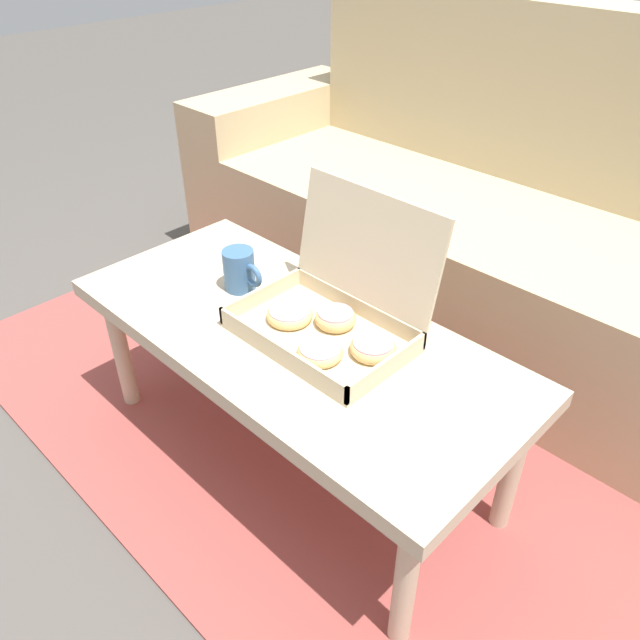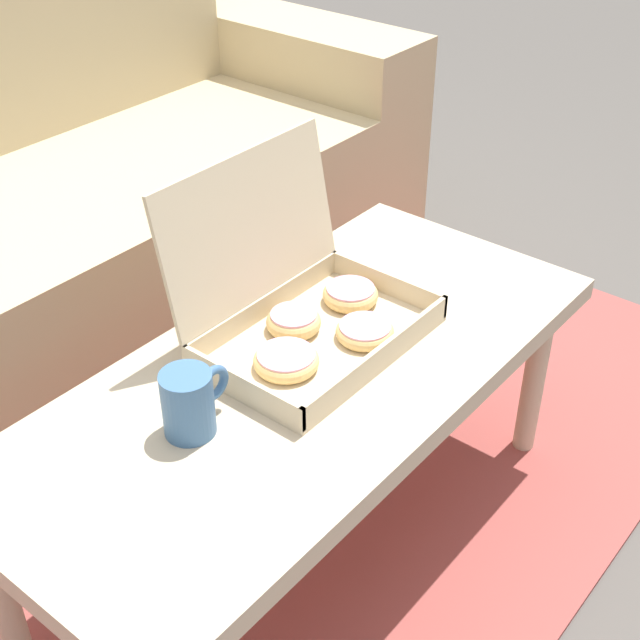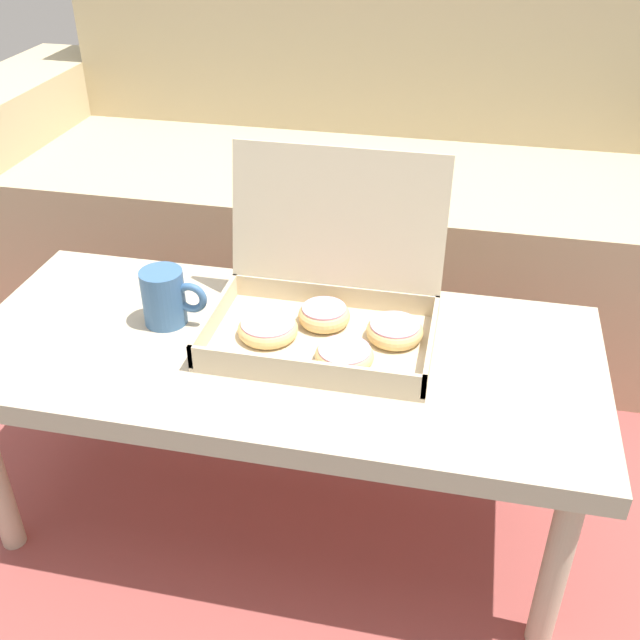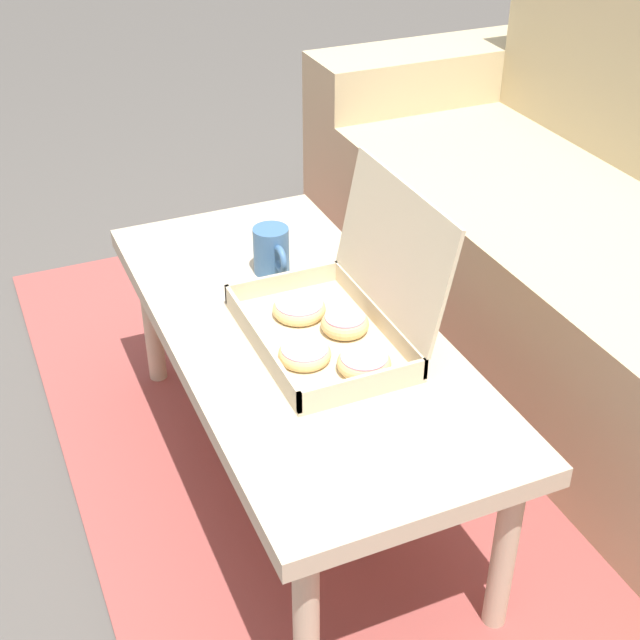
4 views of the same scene
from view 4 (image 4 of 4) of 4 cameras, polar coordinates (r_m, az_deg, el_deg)
ground_plane at (r=2.05m, az=1.88°, el=-9.35°), size 12.00×12.00×0.00m
area_rug at (r=2.17m, az=9.14°, el=-7.00°), size 2.33×1.78×0.01m
coffee_table at (r=1.78m, az=-1.48°, el=-1.59°), size 1.11×0.50×0.42m
pastry_box at (r=1.69m, az=1.25°, el=0.24°), size 0.39×0.30×0.30m
coffee_mug at (r=1.91m, az=-3.10°, el=4.44°), size 0.12×0.08×0.10m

